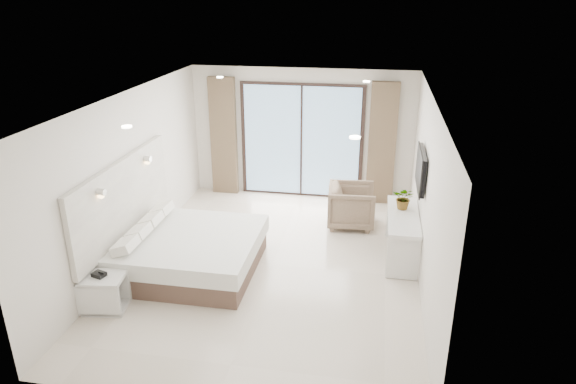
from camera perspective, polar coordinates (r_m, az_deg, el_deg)
name	(u,v)px	position (r m, az deg, el deg)	size (l,w,h in m)	color
ground	(272,264)	(8.38, -1.75, -8.05)	(6.20, 6.20, 0.00)	beige
room_shell	(268,157)	(8.43, -2.21, 3.88)	(4.62, 6.22, 2.72)	silver
bed	(189,252)	(8.25, -10.95, -6.55)	(2.11, 2.00, 0.73)	brown
nightstand	(105,293)	(7.62, -19.67, -10.48)	(0.62, 0.53, 0.51)	silver
phone	(99,274)	(7.50, -20.26, -8.59)	(0.17, 0.13, 0.06)	black
console_desk	(403,226)	(8.55, 12.61, -3.72)	(0.50, 1.59, 0.77)	silver
plant	(404,200)	(8.62, 12.76, -0.92)	(0.35, 0.39, 0.30)	#33662D
armchair	(352,204)	(9.61, 7.08, -1.31)	(0.84, 0.78, 0.86)	#806553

